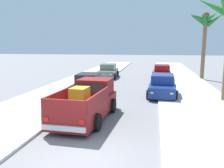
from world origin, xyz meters
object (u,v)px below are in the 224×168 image
at_px(pickup_truck, 87,103).
at_px(car_right_mid, 108,71).
at_px(car_right_near, 162,73).
at_px(palm_tree_right_fore, 205,24).
at_px(car_left_mid, 88,85).
at_px(car_left_near, 162,86).

bearing_deg(pickup_truck, car_right_mid, 96.95).
relative_size(car_right_near, car_right_mid, 0.99).
bearing_deg(car_right_mid, palm_tree_right_fore, 0.92).
xyz_separation_m(pickup_truck, car_left_mid, (-1.53, 5.71, -0.08)).
xyz_separation_m(car_right_near, car_left_mid, (-5.54, -8.97, 0.00)).
relative_size(car_right_near, palm_tree_right_fore, 0.62).
bearing_deg(palm_tree_right_fore, car_right_mid, -179.08).
distance_m(car_left_near, car_right_mid, 10.51).
height_order(car_left_near, car_right_mid, same).
distance_m(car_left_near, car_right_near, 8.56).
bearing_deg(car_left_near, car_right_mid, 122.53).
bearing_deg(car_left_near, car_right_near, 88.78).
relative_size(car_left_mid, car_right_mid, 1.00).
height_order(car_right_mid, palm_tree_right_fore, palm_tree_right_fore).
height_order(car_right_near, car_left_mid, same).
height_order(car_left_mid, palm_tree_right_fore, palm_tree_right_fore).
height_order(pickup_truck, car_left_near, pickup_truck).
height_order(pickup_truck, car_left_mid, pickup_truck).
bearing_deg(car_left_mid, car_right_near, 58.31).
bearing_deg(car_left_mid, pickup_truck, -75.00).
xyz_separation_m(pickup_truck, palm_tree_right_fore, (8.18, 15.14, 4.86)).
relative_size(pickup_truck, car_left_near, 1.23).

